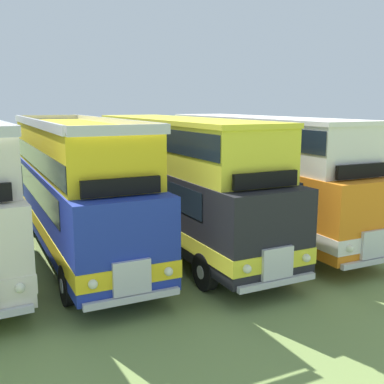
{
  "coord_description": "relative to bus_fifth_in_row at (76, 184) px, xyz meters",
  "views": [
    {
      "loc": [
        0.38,
        -14.84,
        4.99
      ],
      "look_at": [
        7.71,
        0.42,
        1.77
      ],
      "focal_mm": 43.68,
      "sensor_mm": 36.0,
      "label": 1
    }
  ],
  "objects": [
    {
      "name": "bus_fifth_in_row",
      "position": [
        0.0,
        0.0,
        0.0
      ],
      "size": [
        2.63,
        11.24,
        4.52
      ],
      "color": "#1E339E",
      "rests_on": "ground"
    },
    {
      "name": "bus_sixth_in_row",
      "position": [
        3.49,
        -0.6,
        0.11
      ],
      "size": [
        2.73,
        11.32,
        4.49
      ],
      "color": "black",
      "rests_on": "ground"
    },
    {
      "name": "bus_seventh_in_row",
      "position": [
        6.99,
        -0.37,
        0.11
      ],
      "size": [
        2.66,
        11.51,
        4.49
      ],
      "color": "orange",
      "rests_on": "ground"
    }
  ]
}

